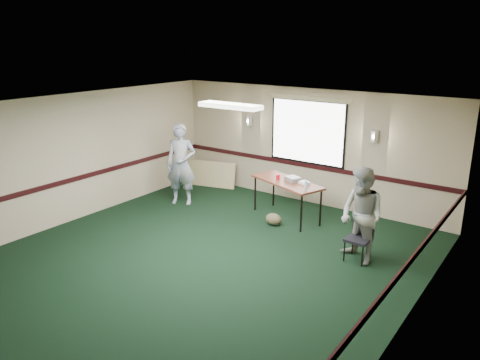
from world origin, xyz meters
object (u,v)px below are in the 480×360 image
Objects in this scene: projector at (293,179)px; conference_chair at (360,234)px; person_right at (362,216)px; person_left at (181,164)px; folding_table at (287,184)px.

conference_chair is (1.96, -1.03, -0.41)m from projector.
projector is at bearing 154.45° from conference_chair.
person_right is at bearing -5.92° from projector.
person_left is at bearing 177.86° from conference_chair.
conference_chair is 0.43× the size of person_left.
person_left reaches higher than conference_chair.
projector is (0.11, 0.06, 0.11)m from folding_table.
projector is 2.28m from person_right.
conference_chair is 0.48× the size of person_right.
person_right reaches higher than folding_table.
conference_chair is 0.38m from person_right.
projector is at bearing -12.18° from person_left.
person_right is at bearing -70.05° from conference_chair.
person_right reaches higher than conference_chair.
projector is 0.36× the size of conference_chair.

